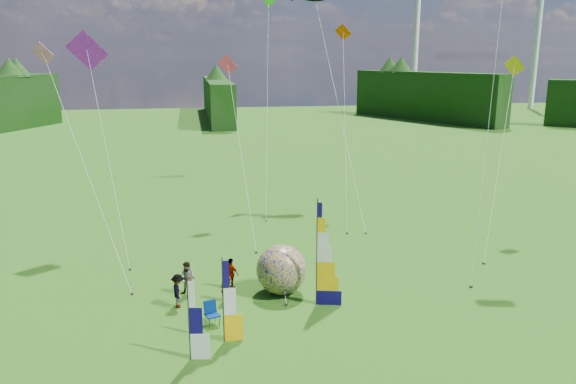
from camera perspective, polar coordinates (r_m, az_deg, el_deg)
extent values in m
plane|color=#26530F|center=(23.93, 4.15, -15.10)|extent=(220.00, 220.00, 0.00)
sphere|color=#000A7D|center=(27.95, -0.68, -7.87)|extent=(3.27, 3.27, 2.49)
imported|color=#66594C|center=(27.35, -6.26, -9.48)|extent=(0.63, 0.47, 1.58)
imported|color=#66594C|center=(28.29, -10.15, -8.67)|extent=(0.93, 0.73, 1.71)
imported|color=#66594C|center=(27.12, -11.11, -9.83)|extent=(0.44, 1.07, 1.62)
imported|color=#66594C|center=(28.74, -5.82, -8.25)|extent=(0.96, 0.93, 1.62)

